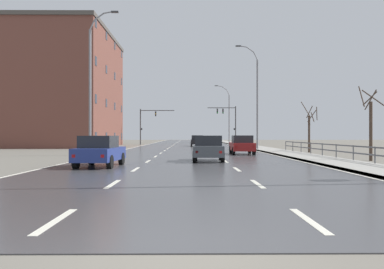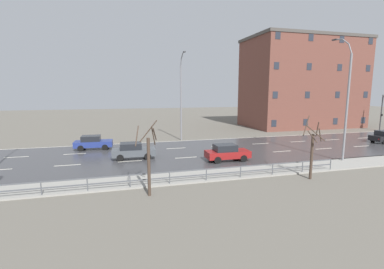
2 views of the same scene
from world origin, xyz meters
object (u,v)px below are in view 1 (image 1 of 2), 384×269
(street_lamp_distant, at_px, (228,115))
(car_mid_centre, at_px, (208,148))
(car_far_right, at_px, (242,145))
(traffic_signal_left, at_px, (147,121))
(car_distant, at_px, (100,151))
(street_lamp_midground, at_px, (256,98))
(street_lamp_left_bank, at_px, (92,84))
(traffic_signal_right, at_px, (229,119))
(brick_building, at_px, (71,90))
(car_far_left, at_px, (197,141))

(street_lamp_distant, distance_m, car_mid_centre, 49.20)
(car_far_right, bearing_deg, car_mid_centre, -109.59)
(traffic_signal_left, height_order, car_distant, traffic_signal_left)
(car_far_right, bearing_deg, street_lamp_distant, 86.94)
(street_lamp_midground, distance_m, traffic_signal_left, 26.62)
(street_lamp_left_bank, xyz_separation_m, car_distant, (3.12, -10.97, -4.77))
(traffic_signal_right, relative_size, brick_building, 0.31)
(street_lamp_left_bank, relative_size, traffic_signal_right, 1.78)
(street_lamp_distant, distance_m, car_distant, 54.19)
(traffic_signal_right, bearing_deg, car_mid_centre, -97.58)
(street_lamp_midground, distance_m, car_distant, 26.20)
(car_mid_centre, bearing_deg, car_far_right, 71.54)
(car_far_left, bearing_deg, car_distant, -98.91)
(street_lamp_left_bank, distance_m, traffic_signal_left, 34.39)
(street_lamp_left_bank, height_order, car_mid_centre, street_lamp_left_bank)
(street_lamp_left_bank, xyz_separation_m, car_far_right, (11.97, 1.58, -4.77))
(traffic_signal_right, distance_m, car_far_right, 32.97)
(traffic_signal_left, bearing_deg, car_distant, -86.90)
(car_far_right, distance_m, car_far_left, 23.32)
(street_lamp_distant, relative_size, street_lamp_left_bank, 0.95)
(traffic_signal_right, relative_size, car_mid_centre, 1.53)
(car_distant, bearing_deg, traffic_signal_right, 78.66)
(car_distant, distance_m, car_far_right, 15.36)
(street_lamp_left_bank, xyz_separation_m, traffic_signal_right, (14.26, 34.29, -1.23))
(street_lamp_left_bank, bearing_deg, car_far_right, 7.53)
(traffic_signal_right, distance_m, traffic_signal_left, 13.60)
(street_lamp_left_bank, bearing_deg, brick_building, 110.03)
(street_lamp_midground, xyz_separation_m, street_lamp_distant, (-0.05, 29.81, -0.32))
(traffic_signal_left, xyz_separation_m, car_mid_centre, (8.11, -41.23, -3.16))
(street_lamp_distant, relative_size, car_far_left, 2.64)
(car_distant, height_order, brick_building, brick_building)
(street_lamp_left_bank, xyz_separation_m, car_mid_centre, (8.78, -6.88, -4.77))
(traffic_signal_left, bearing_deg, car_far_left, -49.99)
(street_lamp_distant, xyz_separation_m, car_mid_centre, (-6.10, -48.62, -4.47))
(car_far_right, distance_m, brick_building, 32.39)
(street_lamp_left_bank, distance_m, car_distant, 12.36)
(traffic_signal_right, height_order, brick_building, brick_building)
(street_lamp_midground, distance_m, car_far_right, 11.77)
(street_lamp_distant, bearing_deg, car_mid_centre, -97.16)
(street_lamp_distant, relative_size, car_distant, 2.60)
(traffic_signal_right, height_order, traffic_signal_left, traffic_signal_right)
(street_lamp_midground, relative_size, car_far_left, 2.78)
(car_distant, xyz_separation_m, brick_building, (-12.26, 36.03, 7.23))
(street_lamp_distant, relative_size, traffic_signal_left, 1.83)
(car_far_left, bearing_deg, street_lamp_distant, 70.40)
(car_mid_centre, bearing_deg, street_lamp_midground, 74.11)
(street_lamp_left_bank, bearing_deg, street_lamp_midground, 38.62)
(street_lamp_distant, xyz_separation_m, car_far_left, (-6.11, -17.05, -4.47))
(traffic_signal_right, relative_size, traffic_signal_left, 1.08)
(traffic_signal_right, bearing_deg, street_lamp_midground, -88.28)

